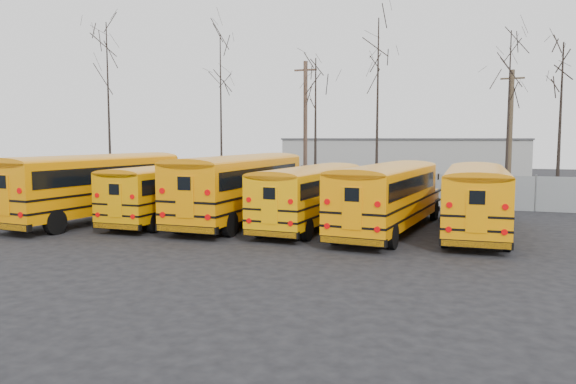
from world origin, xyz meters
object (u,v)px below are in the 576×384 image
at_px(bus_c, 241,183).
at_px(bus_e, 388,192).
at_px(bus_d, 311,191).
at_px(utility_pole_right, 510,133).
at_px(bus_b, 172,188).
at_px(utility_pole_left, 305,126).
at_px(bus_f, 476,194).
at_px(bus_a, 97,181).

distance_m(bus_c, bus_e, 7.29).
bearing_deg(bus_d, utility_pole_right, 64.57).
relative_size(bus_b, bus_e, 0.92).
distance_m(bus_e, utility_pole_left, 18.54).
height_order(bus_c, utility_pole_left, utility_pole_left).
distance_m(bus_b, utility_pole_left, 16.53).
xyz_separation_m(bus_d, bus_e, (3.62, -0.35, 0.10)).
bearing_deg(bus_d, bus_f, 7.18).
relative_size(bus_f, utility_pole_left, 1.10).
bearing_deg(utility_pole_left, utility_pole_right, 6.01).
distance_m(bus_a, bus_e, 14.33).
height_order(bus_a, bus_c, bus_a).
bearing_deg(bus_f, bus_d, -177.34).
relative_size(bus_c, bus_f, 1.12).
bearing_deg(bus_e, bus_f, 18.36).
distance_m(bus_b, bus_e, 10.71).
distance_m(bus_d, utility_pole_right, 19.20).
height_order(bus_c, bus_e, bus_c).
bearing_deg(bus_b, bus_d, 3.83).
distance_m(bus_c, bus_d, 3.67).
xyz_separation_m(bus_e, utility_pole_right, (5.59, 16.97, 2.69)).
bearing_deg(bus_a, utility_pole_right, 48.31).
relative_size(bus_a, utility_pole_left, 1.25).
xyz_separation_m(bus_c, utility_pole_right, (12.85, 16.33, 2.52)).
xyz_separation_m(bus_b, bus_d, (7.09, 0.43, 0.01)).
bearing_deg(bus_f, bus_b, -177.43).
bearing_deg(bus_a, bus_b, 23.50).
relative_size(bus_b, bus_d, 0.98).
bearing_deg(utility_pole_right, bus_c, -119.86).
bearing_deg(utility_pole_left, bus_d, -69.51).
bearing_deg(bus_c, bus_f, 1.84).
distance_m(bus_d, bus_f, 7.28).
xyz_separation_m(bus_a, bus_b, (3.57, 1.14, -0.30)).
height_order(bus_c, bus_d, bus_c).
bearing_deg(utility_pole_right, bus_b, -125.38).
distance_m(bus_a, bus_b, 3.76).
distance_m(bus_b, bus_c, 3.53).
bearing_deg(utility_pole_left, bus_f, -48.50).
height_order(bus_b, utility_pole_left, utility_pole_left).
distance_m(bus_b, bus_f, 14.39).
xyz_separation_m(bus_a, bus_f, (17.93, 2.02, -0.22)).
bearing_deg(bus_f, utility_pole_right, 82.19).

